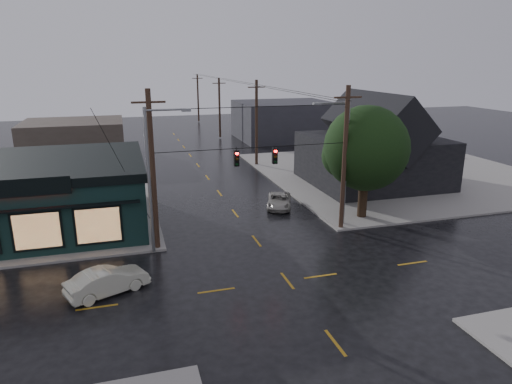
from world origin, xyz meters
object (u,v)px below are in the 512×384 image
object	(u,v)px
sedan_cream	(108,281)
suv_silver	(279,201)
utility_pole_nw	(158,249)
utility_pole_ne	(341,229)
corner_tree	(366,149)

from	to	relation	value
sedan_cream	suv_silver	distance (m)	17.38
utility_pole_nw	suv_silver	xyz separation A→B (m)	(10.37, 5.99, 0.57)
utility_pole_ne	sedan_cream	size ratio (longest dim) A/B	2.41
utility_pole_nw	suv_silver	distance (m)	11.99
utility_pole_nw	utility_pole_ne	xyz separation A→B (m)	(13.00, 0.00, 0.00)
sedan_cream	utility_pole_ne	bearing A→B (deg)	-96.06
utility_pole_nw	utility_pole_ne	size ratio (longest dim) A/B	1.00
utility_pole_ne	suv_silver	size ratio (longest dim) A/B	2.50
corner_tree	suv_silver	world-z (taller)	corner_tree
utility_pole_nw	sedan_cream	world-z (taller)	utility_pole_nw
corner_tree	utility_pole_nw	bearing A→B (deg)	-173.80
utility_pole_ne	corner_tree	bearing A→B (deg)	33.04
corner_tree	utility_pole_ne	distance (m)	6.27
corner_tree	utility_pole_ne	xyz separation A→B (m)	(-2.61, -1.70, -5.44)
utility_pole_ne	sedan_cream	xyz separation A→B (m)	(-15.96, -5.16, 0.69)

